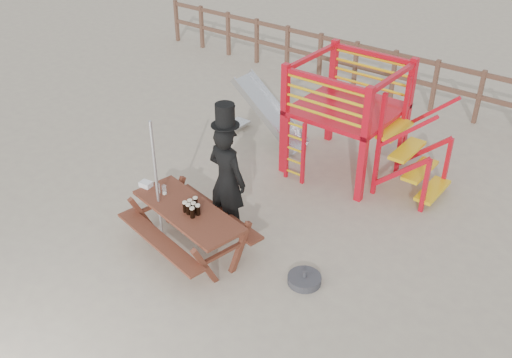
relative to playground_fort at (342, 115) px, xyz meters
name	(u,v)px	position (x,y,z in m)	size (l,w,h in m)	color
ground	(207,259)	(-0.12, -3.58, -1.07)	(60.00, 60.00, 0.00)	#B3A78B
back_fence	(414,75)	(-0.12, 3.42, -0.34)	(15.09, 0.09, 1.20)	brown
playground_fort	(342,115)	(0.00, 0.00, 0.00)	(4.71, 1.84, 2.10)	red
picnic_table	(189,224)	(-0.48, -3.55, -0.60)	(2.13, 1.66, 0.74)	brown
man_with_hat	(227,177)	(-0.34, -2.82, -0.09)	(0.70, 0.47, 2.20)	black
metal_pole	(157,184)	(-0.97, -3.66, -0.04)	(0.05, 0.05, 2.07)	#B2B2B7
parasol_base	(304,279)	(1.31, -3.11, -1.02)	(0.48, 0.48, 0.20)	#38373D
paper_bag	(146,184)	(-1.42, -3.50, -0.29)	(0.18, 0.14, 0.08)	white
stout_pints	(192,207)	(-0.37, -3.57, -0.24)	(0.27, 0.29, 0.17)	black
empty_glasses	(161,189)	(-1.09, -3.49, -0.26)	(0.18, 0.10, 0.15)	silver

